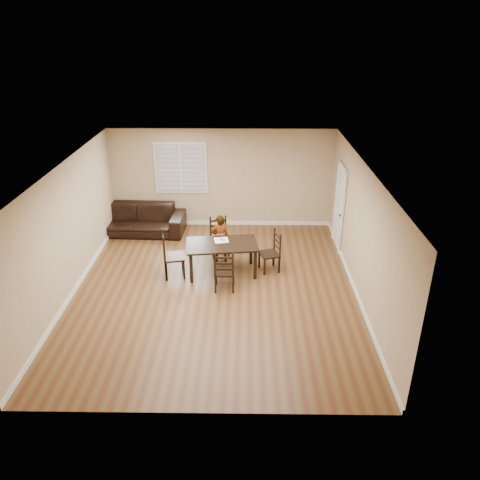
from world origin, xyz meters
name	(u,v)px	position (x,y,z in m)	size (l,w,h in m)	color
ground	(215,289)	(0.00, 0.00, 0.00)	(7.00, 7.00, 0.00)	brown
room	(215,208)	(0.04, 0.18, 1.81)	(6.04, 7.04, 2.72)	tan
dining_table	(222,247)	(0.12, 0.73, 0.65)	(1.66, 1.06, 0.74)	black
chair_near	(219,237)	(-0.01, 1.72, 0.43)	(0.51, 0.49, 0.96)	black
chair_far	(224,274)	(0.20, -0.09, 0.43)	(0.43, 0.40, 0.96)	black
chair_left	(168,256)	(-1.08, 0.58, 0.49)	(0.55, 0.57, 1.08)	black
chair_right	(274,252)	(1.30, 0.90, 0.44)	(0.51, 0.53, 0.96)	black
child	(220,239)	(0.05, 1.30, 0.59)	(0.43, 0.28, 1.18)	gray
napkin	(221,240)	(0.10, 0.91, 0.74)	(0.31, 0.31, 0.00)	beige
donut	(222,239)	(0.12, 0.91, 0.76)	(0.10, 0.10, 0.03)	#B37740
sofa	(135,219)	(-2.33, 2.92, 0.38)	(2.61, 1.02, 0.76)	black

